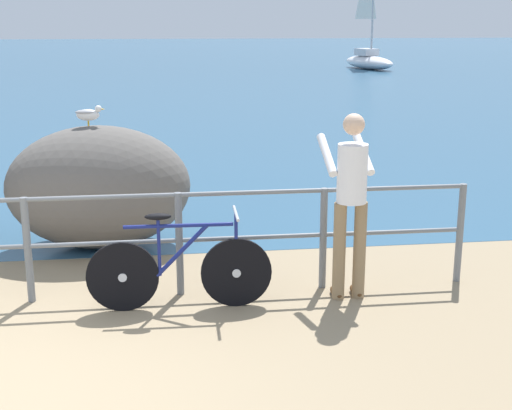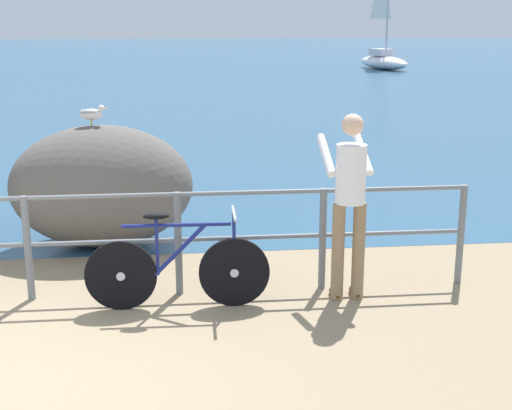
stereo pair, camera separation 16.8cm
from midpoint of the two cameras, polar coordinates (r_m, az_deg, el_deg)
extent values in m
cube|color=#937F60|center=(24.94, -9.34, 8.51)|extent=(120.00, 120.00, 0.10)
cube|color=#2D5675|center=(52.79, -7.75, 11.86)|extent=(120.00, 90.00, 0.01)
cylinder|color=slate|center=(6.97, -17.29, -3.39)|extent=(0.07, 0.07, 1.02)
cylinder|color=slate|center=(6.83, -5.59, -3.13)|extent=(0.07, 0.07, 1.02)
cylinder|color=slate|center=(6.98, 6.08, -2.75)|extent=(0.07, 0.07, 1.02)
cylinder|color=slate|center=(7.40, 16.84, -2.30)|extent=(0.07, 0.07, 1.02)
cylinder|color=slate|center=(6.84, -17.60, 0.52)|extent=(8.47, 0.04, 0.04)
cylinder|color=slate|center=(6.96, -17.32, -3.07)|extent=(8.47, 0.04, 0.04)
cylinder|color=black|center=(6.59, -10.14, -5.65)|extent=(0.66, 0.05, 0.66)
cylinder|color=#B7BCC6|center=(6.59, -10.14, -5.65)|extent=(0.08, 0.06, 0.08)
cylinder|color=black|center=(6.57, -1.03, -5.46)|extent=(0.66, 0.05, 0.66)
cylinder|color=#B7BCC6|center=(6.57, -1.03, -5.46)|extent=(0.08, 0.06, 0.08)
cylinder|color=navy|center=(6.41, -5.69, -1.63)|extent=(0.99, 0.06, 0.04)
cylinder|color=navy|center=(6.48, -5.41, -3.62)|extent=(0.50, 0.05, 0.50)
cylinder|color=navy|center=(6.48, -7.26, -3.40)|extent=(0.03, 0.03, 0.53)
ellipsoid|color=black|center=(6.39, -7.35, -0.89)|extent=(0.24, 0.11, 0.06)
cylinder|color=navy|center=(6.47, -1.04, -3.10)|extent=(0.03, 0.03, 0.57)
cylinder|color=#B7BCC6|center=(6.39, -1.05, -0.67)|extent=(0.04, 0.48, 0.03)
cylinder|color=#8C7251|center=(6.73, 7.34, -3.78)|extent=(0.12, 0.12, 0.95)
ellipsoid|color=#513319|center=(6.93, 7.09, -7.04)|extent=(0.11, 0.26, 0.08)
cylinder|color=#8C7251|center=(6.78, 8.97, -3.69)|extent=(0.12, 0.12, 0.95)
ellipsoid|color=#513319|center=(6.98, 8.69, -6.92)|extent=(0.11, 0.26, 0.08)
cylinder|color=white|center=(6.55, 8.40, 2.49)|extent=(0.28, 0.28, 0.55)
sphere|color=beige|center=(6.47, 8.55, 6.43)|extent=(0.20, 0.20, 0.20)
cylinder|color=white|center=(6.70, 6.39, 4.03)|extent=(0.10, 0.52, 0.34)
cylinder|color=white|center=(6.80, 9.33, 4.09)|extent=(0.10, 0.52, 0.34)
ellipsoid|color=#605B56|center=(8.39, -11.78, 1.48)|extent=(2.12, 1.39, 1.43)
cylinder|color=gold|center=(8.29, -12.55, 6.52)|extent=(0.01, 0.01, 0.06)
cylinder|color=gold|center=(8.24, -12.61, 6.48)|extent=(0.01, 0.01, 0.06)
ellipsoid|color=white|center=(8.25, -12.61, 7.15)|extent=(0.27, 0.13, 0.13)
ellipsoid|color=#9E9EA3|center=(8.25, -12.76, 7.35)|extent=(0.25, 0.14, 0.06)
sphere|color=white|center=(8.22, -11.81, 7.66)|extent=(0.08, 0.08, 0.08)
cone|color=gold|center=(8.21, -11.47, 7.63)|extent=(0.05, 0.03, 0.02)
ellipsoid|color=white|center=(38.68, 10.38, 11.25)|extent=(2.28, 4.58, 0.70)
cube|color=silver|center=(38.91, 10.19, 12.06)|extent=(1.08, 1.45, 0.36)
cylinder|color=#B2B2B7|center=(38.44, 10.71, 14.87)|extent=(0.10, 0.10, 4.20)
camera|label=1|loc=(0.08, -89.33, 0.18)|focal=49.53mm
camera|label=2|loc=(0.08, 90.67, -0.18)|focal=49.53mm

